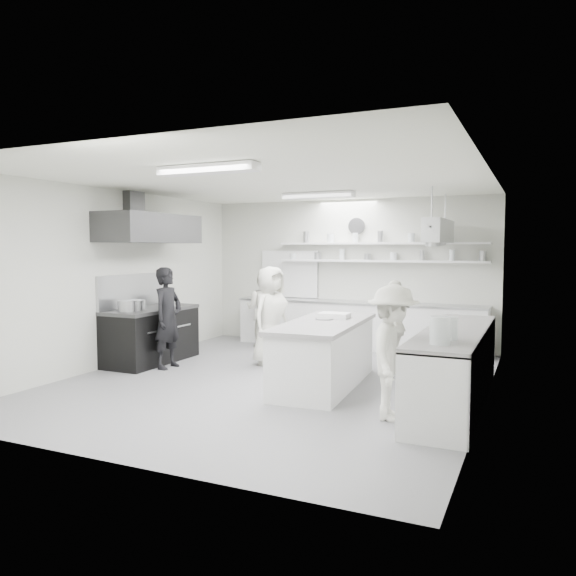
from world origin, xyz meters
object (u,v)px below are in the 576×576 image
at_px(back_counter, 357,325).
at_px(prep_island, 324,355).
at_px(stove, 151,337).
at_px(right_counter, 454,369).
at_px(cook_stove, 168,318).
at_px(cook_back, 263,309).

height_order(back_counter, prep_island, back_counter).
bearing_deg(stove, right_counter, -6.52).
bearing_deg(back_counter, cook_stove, -127.24).
bearing_deg(back_counter, stove, -136.01).
distance_m(back_counter, prep_island, 3.16).
relative_size(back_counter, prep_island, 2.06).
relative_size(stove, cook_back, 1.17).
bearing_deg(cook_stove, back_counter, -36.68).
distance_m(right_counter, cook_back, 4.97).
relative_size(right_counter, cook_stove, 1.95).
height_order(cook_stove, cook_back, cook_stove).
xyz_separation_m(back_counter, cook_stove, (-2.33, -3.07, 0.38)).
height_order(back_counter, cook_stove, cook_stove).
bearing_deg(prep_island, right_counter, -11.97).
distance_m(stove, right_counter, 5.28).
xyz_separation_m(back_counter, right_counter, (2.35, -3.40, 0.01)).
height_order(back_counter, right_counter, right_counter).
xyz_separation_m(stove, cook_stove, (0.57, -0.27, 0.39)).
relative_size(stove, right_counter, 0.55).
bearing_deg(cook_stove, right_counter, -93.45).
distance_m(prep_island, cook_back, 3.36).
height_order(right_counter, prep_island, right_counter).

